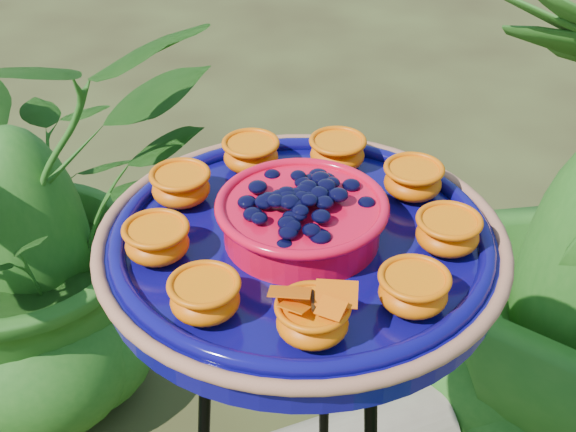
# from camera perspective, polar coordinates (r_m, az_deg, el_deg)

# --- Properties ---
(feeder_dish) EXTENTS (0.56, 0.56, 0.11)m
(feeder_dish) POSITION_cam_1_polar(r_m,az_deg,el_deg) (0.93, 0.97, -1.62)
(feeder_dish) COLOR #0B075A
(feeder_dish) RESTS_ON tripod_stand
(shrub_back_left) EXTENTS (1.15, 1.12, 0.97)m
(shrub_back_left) POSITION_cam_1_polar(r_m,az_deg,el_deg) (1.91, -18.44, 0.50)
(shrub_back_left) COLOR #1F5316
(shrub_back_left) RESTS_ON ground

